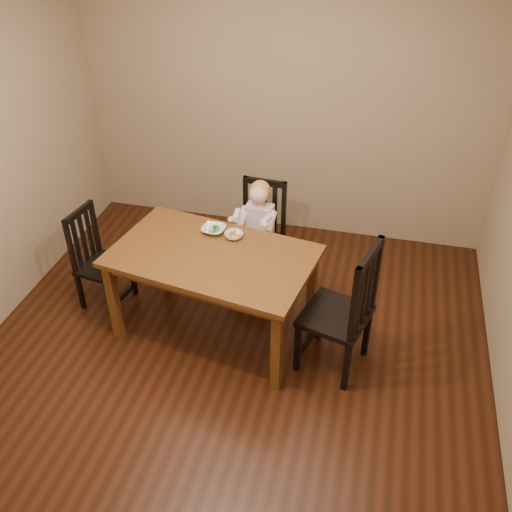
% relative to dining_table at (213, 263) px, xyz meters
% --- Properties ---
extents(room, '(4.01, 4.01, 2.71)m').
position_rel_dining_table_xyz_m(room, '(0.21, -0.24, 0.67)').
color(room, '#3B190C').
rests_on(room, ground).
extents(dining_table, '(1.67, 1.16, 0.77)m').
position_rel_dining_table_xyz_m(dining_table, '(0.00, 0.00, 0.00)').
color(dining_table, '#542B13').
rests_on(dining_table, room).
extents(chair_child, '(0.44, 0.42, 0.96)m').
position_rel_dining_table_xyz_m(chair_child, '(0.19, 0.81, -0.22)').
color(chair_child, black).
rests_on(chair_child, room).
extents(chair_left, '(0.43, 0.44, 0.90)m').
position_rel_dining_table_xyz_m(chair_left, '(-1.07, 0.13, -0.25)').
color(chair_left, black).
rests_on(chair_left, room).
extents(chair_right, '(0.57, 0.59, 1.12)m').
position_rel_dining_table_xyz_m(chair_right, '(1.04, -0.16, -0.14)').
color(chair_right, black).
rests_on(chair_right, room).
extents(toddler, '(0.34, 0.42, 0.54)m').
position_rel_dining_table_xyz_m(toddler, '(0.18, 0.76, -0.08)').
color(toddler, white).
rests_on(toddler, chair_child).
extents(bowl_peas, '(0.20, 0.20, 0.05)m').
position_rel_dining_table_xyz_m(bowl_peas, '(-0.08, 0.30, 0.11)').
color(bowl_peas, silver).
rests_on(bowl_peas, dining_table).
extents(bowl_veg, '(0.17, 0.17, 0.05)m').
position_rel_dining_table_xyz_m(bowl_veg, '(0.10, 0.26, 0.11)').
color(bowl_veg, silver).
rests_on(bowl_veg, dining_table).
extents(fork, '(0.04, 0.13, 0.05)m').
position_rel_dining_table_xyz_m(fork, '(-0.12, 0.28, 0.13)').
color(fork, silver).
rests_on(fork, bowl_peas).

